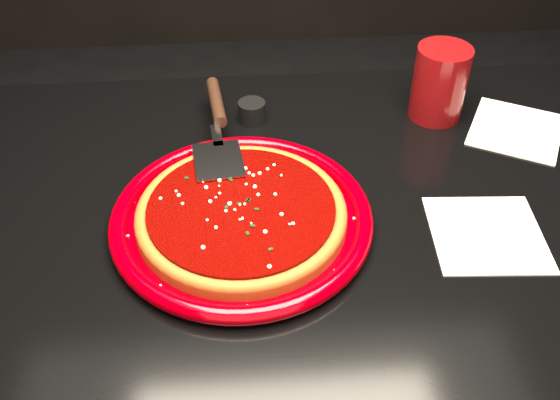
% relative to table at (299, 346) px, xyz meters
% --- Properties ---
extents(table, '(1.20, 0.80, 0.75)m').
position_rel_table_xyz_m(table, '(0.00, 0.00, 0.00)').
color(table, black).
rests_on(table, floor).
extents(plate, '(0.49, 0.49, 0.03)m').
position_rel_table_xyz_m(plate, '(-0.10, -0.04, 0.39)').
color(plate, '#820006').
rests_on(plate, table).
extents(pizza_crust, '(0.40, 0.40, 0.02)m').
position_rel_table_xyz_m(pizza_crust, '(-0.10, -0.04, 0.39)').
color(pizza_crust, brown).
rests_on(pizza_crust, plate).
extents(pizza_crust_rim, '(0.40, 0.40, 0.02)m').
position_rel_table_xyz_m(pizza_crust_rim, '(-0.10, -0.04, 0.40)').
color(pizza_crust_rim, brown).
rests_on(pizza_crust_rim, plate).
extents(pizza_sauce, '(0.35, 0.35, 0.01)m').
position_rel_table_xyz_m(pizza_sauce, '(-0.10, -0.04, 0.41)').
color(pizza_sauce, '#620300').
rests_on(pizza_sauce, plate).
extents(parmesan_dusting, '(0.27, 0.27, 0.01)m').
position_rel_table_xyz_m(parmesan_dusting, '(-0.10, -0.04, 0.42)').
color(parmesan_dusting, beige).
rests_on(parmesan_dusting, plate).
extents(basil_flecks, '(0.25, 0.25, 0.00)m').
position_rel_table_xyz_m(basil_flecks, '(-0.10, -0.04, 0.41)').
color(basil_flecks, black).
rests_on(basil_flecks, plate).
extents(pizza_server, '(0.13, 0.34, 0.02)m').
position_rel_table_xyz_m(pizza_server, '(-0.13, 0.15, 0.42)').
color(pizza_server, '#B8BBC0').
rests_on(pizza_server, plate).
extents(cup, '(0.11, 0.11, 0.14)m').
position_rel_table_xyz_m(cup, '(0.27, 0.23, 0.44)').
color(cup, maroon).
rests_on(cup, table).
extents(napkin_a, '(0.17, 0.17, 0.00)m').
position_rel_table_xyz_m(napkin_a, '(0.26, -0.09, 0.38)').
color(napkin_a, white).
rests_on(napkin_a, table).
extents(napkin_b, '(0.21, 0.22, 0.00)m').
position_rel_table_xyz_m(napkin_b, '(0.40, 0.17, 0.38)').
color(napkin_b, white).
rests_on(napkin_b, table).
extents(ramekin, '(0.05, 0.05, 0.04)m').
position_rel_table_xyz_m(ramekin, '(-0.07, 0.24, 0.39)').
color(ramekin, black).
rests_on(ramekin, table).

